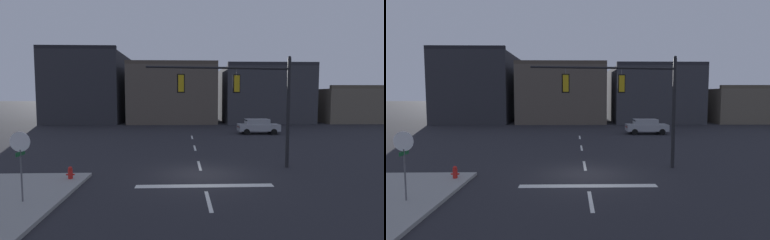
% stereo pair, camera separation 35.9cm
% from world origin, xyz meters
% --- Properties ---
extents(ground_plane, '(400.00, 400.00, 0.00)m').
position_xyz_m(ground_plane, '(0.00, 0.00, 0.00)').
color(ground_plane, '#232328').
extents(stop_bar_paint, '(6.40, 0.50, 0.01)m').
position_xyz_m(stop_bar_paint, '(0.00, -2.00, 0.00)').
color(stop_bar_paint, silver).
rests_on(stop_bar_paint, ground).
extents(lane_centreline, '(0.16, 26.40, 0.01)m').
position_xyz_m(lane_centreline, '(0.00, 2.00, 0.00)').
color(lane_centreline, silver).
rests_on(lane_centreline, ground).
extents(signal_mast_near_side, '(8.12, 1.09, 6.41)m').
position_xyz_m(signal_mast_near_side, '(2.63, 1.15, 4.28)').
color(signal_mast_near_side, black).
rests_on(signal_mast_near_side, ground).
extents(stop_sign, '(0.76, 0.64, 2.83)m').
position_xyz_m(stop_sign, '(-7.14, -4.18, 2.14)').
color(stop_sign, '#56565B').
rests_on(stop_sign, ground).
extents(car_lot_nearside, '(4.47, 1.95, 1.61)m').
position_xyz_m(car_lot_nearside, '(7.27, 16.50, 0.86)').
color(car_lot_nearside, '#9EA0A5').
rests_on(car_lot_nearside, ground).
extents(fire_hydrant, '(0.40, 0.30, 0.75)m').
position_xyz_m(fire_hydrant, '(-6.46, -1.08, 0.33)').
color(fire_hydrant, red).
rests_on(fire_hydrant, ground).
extents(building_row, '(63.28, 13.40, 11.00)m').
position_xyz_m(building_row, '(6.00, 32.51, 4.13)').
color(building_row, '#2D2D33').
rests_on(building_row, ground).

